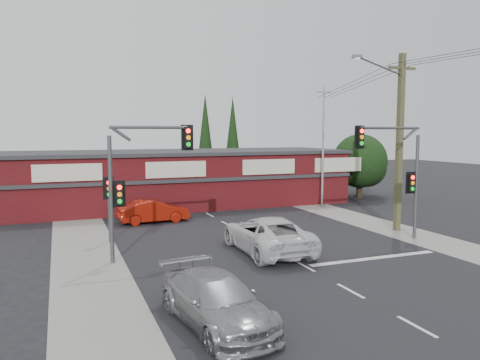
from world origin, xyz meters
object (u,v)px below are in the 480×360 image
object	(u,v)px
shop_building	(177,178)
silver_suv	(216,300)
utility_pole	(398,137)
red_sedan	(154,211)
white_suv	(267,234)

from	to	relation	value
shop_building	silver_suv	bearing A→B (deg)	-100.89
silver_suv	utility_pole	size ratio (longest dim) A/B	0.51
silver_suv	red_sedan	distance (m)	16.39
silver_suv	red_sedan	xyz separation A→B (m)	(1.30, 16.34, -0.03)
silver_suv	shop_building	world-z (taller)	shop_building
white_suv	shop_building	distance (m)	15.73
shop_building	utility_pole	world-z (taller)	utility_pole
silver_suv	utility_pole	world-z (taller)	utility_pole
white_suv	red_sedan	size ratio (longest dim) A/B	1.40
white_suv	utility_pole	bearing A→B (deg)	-168.06
silver_suv	utility_pole	xyz separation A→B (m)	(13.75, 8.81, 4.65)
shop_building	utility_pole	xyz separation A→B (m)	(9.36, -14.00, 3.26)
utility_pole	silver_suv	bearing A→B (deg)	-147.34
white_suv	red_sedan	bearing A→B (deg)	-67.38
red_sedan	shop_building	world-z (taller)	shop_building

